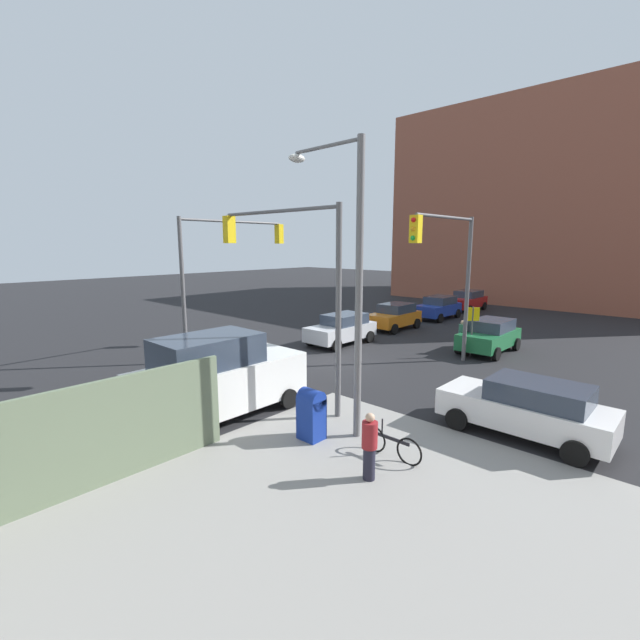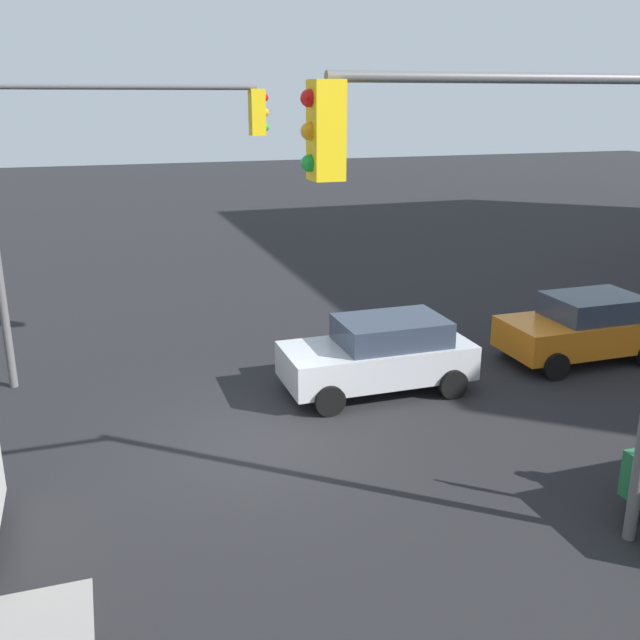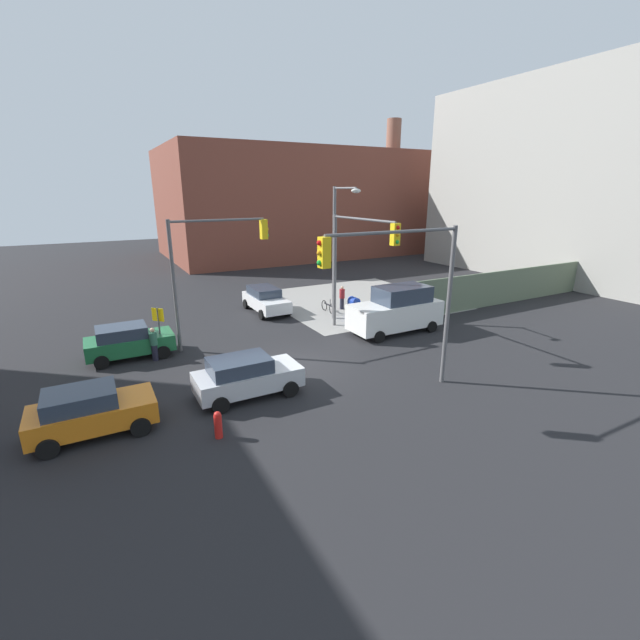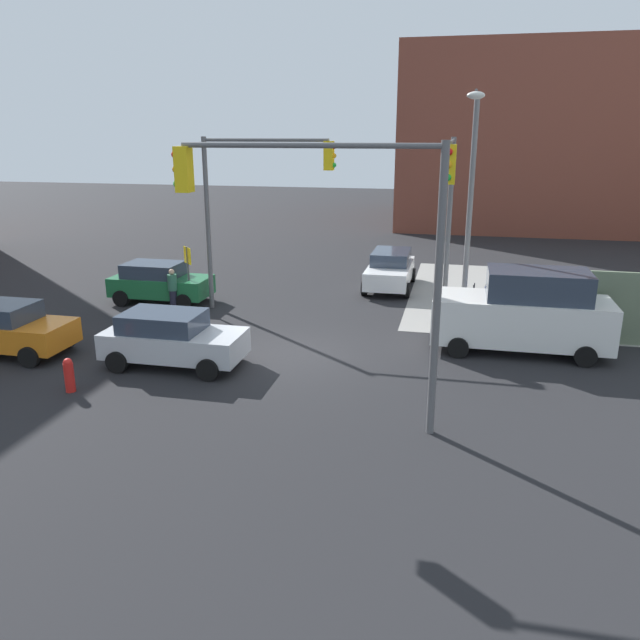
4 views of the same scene
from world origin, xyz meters
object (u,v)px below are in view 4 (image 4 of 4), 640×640
object	(u,v)px
fire_hydrant	(69,374)
mailbox_blue	(492,301)
street_lamp_corner	(471,189)
pedestrian_waiting	(505,285)
sedan_orange	(7,328)
coupe_green	(160,282)
coupe_white	(390,269)
pedestrian_crossing	(173,289)
traffic_signal_se_corner	(331,227)
traffic_signal_ne_corner	(449,199)
traffic_signal_nw_corner	(255,190)
bicycle_leaning_on_fence	(474,296)
van_white_delivery	(524,312)
sedan_silver	(172,338)

from	to	relation	value
fire_hydrant	mailbox_blue	bearing A→B (deg)	39.40
street_lamp_corner	pedestrian_waiting	world-z (taller)	street_lamp_corner
sedan_orange	coupe_green	bearing A→B (deg)	75.23
coupe_white	pedestrian_crossing	xyz separation A→B (m)	(-7.80, -5.47, -0.00)
fire_hydrant	sedan_orange	size ratio (longest dim) A/B	0.24
mailbox_blue	sedan_orange	bearing A→B (deg)	-154.79
traffic_signal_se_corner	street_lamp_corner	world-z (taller)	street_lamp_corner
street_lamp_corner	fire_hydrant	xyz separation A→B (m)	(-10.19, -9.63, -4.22)
traffic_signal_ne_corner	pedestrian_crossing	size ratio (longest dim) A/B	3.99
traffic_signal_nw_corner	bicycle_leaning_on_fence	bearing A→B (deg)	18.24
van_white_delivery	street_lamp_corner	bearing A→B (deg)	116.61
sedan_orange	van_white_delivery	size ratio (longest dim) A/B	0.71
street_lamp_corner	coupe_white	world-z (taller)	street_lamp_corner
street_lamp_corner	sedan_silver	distance (m)	11.70
sedan_silver	bicycle_leaning_on_fence	xyz separation A→B (m)	(8.78, 8.97, -0.50)
traffic_signal_se_corner	bicycle_leaning_on_fence	bearing A→B (deg)	73.59
sedan_silver	sedan_orange	bearing A→B (deg)	-177.95
traffic_signal_se_corner	pedestrian_crossing	bearing A→B (deg)	133.78
coupe_green	van_white_delivery	bearing A→B (deg)	-12.08
traffic_signal_se_corner	van_white_delivery	size ratio (longest dim) A/B	1.20
traffic_signal_ne_corner	coupe_white	distance (m)	8.33
pedestrian_crossing	traffic_signal_se_corner	bearing A→B (deg)	-150.47
mailbox_blue	sedan_silver	bearing A→B (deg)	-144.16
coupe_green	traffic_signal_se_corner	bearing A→B (deg)	-45.86
sedan_orange	bicycle_leaning_on_fence	bearing A→B (deg)	32.83
traffic_signal_se_corner	sedan_silver	world-z (taller)	traffic_signal_se_corner
street_lamp_corner	coupe_white	xyz separation A→B (m)	(-3.19, 3.84, -3.86)
traffic_signal_ne_corner	van_white_delivery	bearing A→B (deg)	-11.30
van_white_delivery	pedestrian_crossing	xyz separation A→B (m)	(-12.81, 2.00, -0.44)
pedestrian_waiting	fire_hydrant	bearing A→B (deg)	123.87
traffic_signal_nw_corner	traffic_signal_ne_corner	size ratio (longest dim) A/B	1.00
pedestrian_crossing	coupe_green	bearing A→B (deg)	32.75
street_lamp_corner	pedestrian_crossing	world-z (taller)	street_lamp_corner
street_lamp_corner	coupe_green	bearing A→B (deg)	-176.81
sedan_silver	coupe_white	bearing A→B (deg)	64.87
traffic_signal_se_corner	bicycle_leaning_on_fence	size ratio (longest dim) A/B	3.71
traffic_signal_nw_corner	traffic_signal_ne_corner	distance (m)	7.42
pedestrian_waiting	coupe_white	bearing A→B (deg)	58.04
traffic_signal_se_corner	coupe_white	xyz separation A→B (m)	(-0.15, 13.77, -3.82)
traffic_signal_nw_corner	fire_hydrant	distance (m)	9.92
street_lamp_corner	sedan_silver	xyz separation A→B (m)	(-8.37, -7.21, -3.86)
sedan_orange	pedestrian_crossing	distance (m)	6.42
pedestrian_crossing	sedan_silver	bearing A→B (deg)	-169.10
bicycle_leaning_on_fence	fire_hydrant	bearing A→B (deg)	-132.93
traffic_signal_nw_corner	sedan_silver	bearing A→B (deg)	-95.43
traffic_signal_nw_corner	sedan_orange	size ratio (longest dim) A/B	1.69
coupe_green	pedestrian_waiting	xyz separation A→B (m)	(13.63, 2.64, -0.02)
traffic_signal_nw_corner	sedan_orange	world-z (taller)	traffic_signal_nw_corner
traffic_signal_nw_corner	coupe_white	world-z (taller)	traffic_signal_nw_corner
sedan_silver	van_white_delivery	distance (m)	10.81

